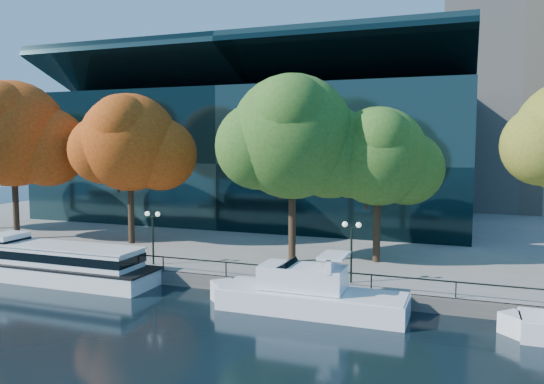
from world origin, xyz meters
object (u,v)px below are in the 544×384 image
at_px(tree_1, 14,136).
at_px(tree_3, 295,139).
at_px(cruiser_near, 303,293).
at_px(tree_4, 380,158).
at_px(lamp_2, 352,238).
at_px(tree_2, 131,145).
at_px(tour_boat, 53,262).
at_px(lamp_1, 153,225).

relative_size(tree_1, tree_3, 1.04).
xyz_separation_m(cruiser_near, tree_4, (2.80, 10.54, 7.84)).
bearing_deg(tree_1, tree_3, -0.27).
bearing_deg(tree_4, lamp_2, -96.12).
xyz_separation_m(tree_1, tree_2, (11.56, 1.99, -0.79)).
relative_size(tree_2, tree_3, 0.95).
relative_size(tour_boat, lamp_1, 4.27).
bearing_deg(lamp_2, tree_1, 172.01).
xyz_separation_m(tree_3, tree_4, (6.10, 2.16, -1.44)).
height_order(cruiser_near, tree_2, tree_2).
xyz_separation_m(tour_boat, cruiser_near, (19.50, -0.50, -0.26)).
bearing_deg(cruiser_near, tree_2, 151.66).
bearing_deg(lamp_1, lamp_2, 0.00).
height_order(lamp_1, lamp_2, same).
relative_size(cruiser_near, tree_3, 0.87).
height_order(tree_1, tree_4, tree_1).
bearing_deg(tree_3, tree_1, 179.73).
distance_m(tree_3, lamp_2, 9.53).
relative_size(cruiser_near, lamp_1, 3.12).
distance_m(tree_4, lamp_1, 17.87).
relative_size(cruiser_near, tree_4, 1.06).
distance_m(tree_1, tree_3, 27.72).
height_order(tour_boat, lamp_1, lamp_1).
relative_size(tree_1, tree_4, 1.26).
xyz_separation_m(tree_1, lamp_2, (33.10, -4.65, -6.81)).
height_order(tree_2, lamp_1, tree_2).
bearing_deg(lamp_1, tree_4, 22.91).
distance_m(tour_boat, tree_2, 13.19).
bearing_deg(tree_4, tree_3, -160.50).
height_order(cruiser_near, lamp_2, lamp_2).
distance_m(tree_1, lamp_2, 34.11).
distance_m(cruiser_near, tree_1, 33.58).
xyz_separation_m(tree_3, lamp_1, (-9.71, -4.52, -6.44)).
xyz_separation_m(tour_boat, lamp_1, (6.49, 3.36, 2.59)).
height_order(tour_boat, cruiser_near, cruiser_near).
xyz_separation_m(tour_boat, tree_1, (-11.52, 8.00, 9.40)).
bearing_deg(tour_boat, tree_3, 25.92).
distance_m(tree_2, lamp_2, 23.34).
height_order(cruiser_near, tree_1, tree_1).
bearing_deg(tree_3, lamp_1, -155.04).
relative_size(tree_2, lamp_1, 3.37).
bearing_deg(tree_2, tree_1, -170.22).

